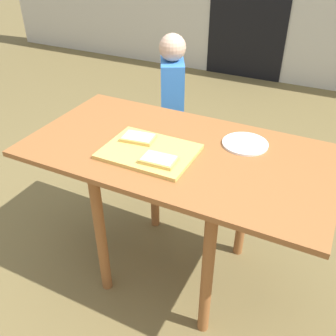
{
  "coord_description": "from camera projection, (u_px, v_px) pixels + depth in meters",
  "views": [
    {
      "loc": [
        0.58,
        -1.27,
        1.58
      ],
      "look_at": [
        -0.05,
        0.0,
        0.64
      ],
      "focal_mm": 39.93,
      "sensor_mm": 36.0,
      "label": 1
    }
  ],
  "objects": [
    {
      "name": "child_left",
      "position": [
        172.0,
        105.0,
        2.39
      ],
      "size": [
        0.23,
        0.28,
        1.04
      ],
      "color": "#2F3647",
      "rests_on": "ground"
    },
    {
      "name": "ground_plane",
      "position": [
        176.0,
        268.0,
        2.04
      ],
      "size": [
        16.0,
        16.0,
        0.0
      ],
      "primitive_type": "plane",
      "color": "brown"
    },
    {
      "name": "cutting_board",
      "position": [
        149.0,
        152.0,
        1.59
      ],
      "size": [
        0.38,
        0.29,
        0.02
      ],
      "primitive_type": "cube",
      "color": "tan",
      "rests_on": "dining_table"
    },
    {
      "name": "dining_table",
      "position": [
        177.0,
        169.0,
        1.68
      ],
      "size": [
        1.34,
        0.71,
        0.75
      ],
      "color": "brown",
      "rests_on": "ground"
    },
    {
      "name": "pizza_slice_near_right",
      "position": [
        159.0,
        160.0,
        1.5
      ],
      "size": [
        0.15,
        0.1,
        0.02
      ],
      "color": "#D4AE55",
      "rests_on": "cutting_board"
    },
    {
      "name": "pizza_slice_far_left",
      "position": [
        138.0,
        138.0,
        1.65
      ],
      "size": [
        0.15,
        0.11,
        0.02
      ],
      "color": "#D4AE55",
      "rests_on": "cutting_board"
    },
    {
      "name": "plate_white_right",
      "position": [
        245.0,
        144.0,
        1.65
      ],
      "size": [
        0.2,
        0.2,
        0.01
      ],
      "primitive_type": "cylinder",
      "color": "silver",
      "rests_on": "dining_table"
    }
  ]
}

